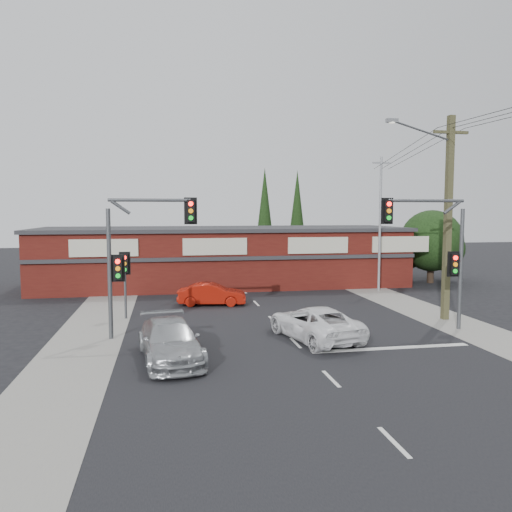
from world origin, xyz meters
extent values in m
plane|color=black|center=(0.00, 0.00, 0.00)|extent=(120.00, 120.00, 0.00)
cube|color=black|center=(0.00, 5.00, 0.01)|extent=(14.00, 70.00, 0.01)
cube|color=gray|center=(-8.50, 5.00, 0.01)|extent=(3.00, 70.00, 0.02)
cube|color=gray|center=(8.50, 5.00, 0.01)|extent=(3.00, 70.00, 0.02)
cube|color=silver|center=(3.50, -1.50, 0.01)|extent=(6.50, 0.35, 0.01)
imported|color=white|center=(0.95, 0.42, 0.70)|extent=(3.45, 5.43, 1.40)
imported|color=#A6A9AC|center=(-5.07, -1.54, 0.72)|extent=(2.62, 5.15, 1.43)
imported|color=#A2160A|center=(-2.60, 8.89, 0.64)|extent=(4.04, 1.92, 1.28)
cube|color=silver|center=(0.00, -9.03, 0.01)|extent=(0.12, 1.60, 0.01)
cube|color=silver|center=(0.00, -4.54, 0.01)|extent=(0.12, 1.60, 0.01)
cube|color=silver|center=(0.00, -0.06, 0.01)|extent=(0.12, 1.60, 0.01)
cube|color=silver|center=(0.00, 4.43, 0.01)|extent=(0.12, 1.60, 0.01)
cube|color=silver|center=(0.00, 8.91, 0.01)|extent=(0.12, 1.60, 0.01)
cube|color=silver|center=(0.00, 13.40, 0.01)|extent=(0.12, 1.60, 0.01)
cube|color=silver|center=(0.00, 17.88, 0.01)|extent=(0.12, 1.60, 0.01)
cube|color=silver|center=(0.00, 22.37, 0.01)|extent=(0.12, 1.60, 0.01)
cube|color=silver|center=(0.00, 26.85, 0.01)|extent=(0.12, 1.60, 0.01)
cube|color=silver|center=(0.00, 31.34, 0.01)|extent=(0.12, 1.60, 0.01)
cube|color=#45110D|center=(-1.00, 17.00, 2.00)|extent=(26.00, 8.00, 4.00)
cube|color=#2D2D30|center=(-1.00, 17.00, 4.10)|extent=(26.40, 8.40, 0.25)
cube|color=beige|center=(-9.00, 12.95, 3.10)|extent=(4.20, 0.12, 1.10)
cube|color=beige|center=(-2.00, 12.95, 3.10)|extent=(4.20, 0.12, 1.10)
cube|color=beige|center=(5.00, 12.95, 3.10)|extent=(4.20, 0.12, 1.10)
cube|color=beige|center=(11.00, 12.95, 3.10)|extent=(4.20, 0.12, 1.10)
cube|color=#2D2D30|center=(-1.00, 12.90, 2.30)|extent=(26.00, 0.15, 0.25)
cylinder|color=#2D2116|center=(14.50, 15.00, 0.90)|extent=(0.50, 0.50, 1.80)
sphere|color=black|center=(14.50, 15.00, 3.20)|extent=(4.60, 4.60, 4.60)
sphere|color=black|center=(16.00, 16.00, 2.50)|extent=(3.40, 3.40, 3.40)
sphere|color=black|center=(13.20, 16.40, 2.30)|extent=(2.80, 2.80, 2.80)
cylinder|color=#2D2116|center=(3.50, 24.00, 1.00)|extent=(0.24, 0.24, 2.00)
cone|color=black|center=(3.50, 24.00, 5.50)|extent=(1.80, 1.80, 7.50)
cylinder|color=#2D2116|center=(7.00, 26.00, 1.00)|extent=(0.24, 0.24, 2.00)
cone|color=black|center=(7.00, 26.00, 5.50)|extent=(1.80, 1.80, 7.50)
cylinder|color=#47494C|center=(-7.50, 2.00, 2.75)|extent=(0.18, 0.18, 5.50)
cylinder|color=#47494C|center=(-5.80, 2.00, 5.85)|extent=(3.40, 0.14, 0.14)
cylinder|color=#47494C|center=(-6.99, 2.00, 5.55)|extent=(0.82, 0.14, 0.63)
cube|color=black|center=(-4.10, 2.00, 5.40)|extent=(0.32, 0.22, 0.95)
cube|color=black|center=(-4.10, 2.07, 5.40)|extent=(0.55, 0.04, 1.15)
cylinder|color=#FF0C07|center=(-4.10, 1.87, 5.70)|extent=(0.20, 0.06, 0.20)
cylinder|color=orange|center=(-4.10, 1.87, 5.40)|extent=(0.20, 0.06, 0.20)
cylinder|color=#0CE526|center=(-4.10, 1.87, 5.10)|extent=(0.20, 0.06, 0.20)
cube|color=black|center=(-7.15, 2.00, 3.00)|extent=(0.32, 0.22, 0.95)
cube|color=black|center=(-7.15, 2.07, 3.00)|extent=(0.55, 0.04, 1.15)
cylinder|color=#FF0C07|center=(-7.15, 1.87, 3.30)|extent=(0.20, 0.06, 0.20)
cylinder|color=orange|center=(-7.15, 1.87, 3.00)|extent=(0.20, 0.06, 0.20)
cylinder|color=#0CE526|center=(-7.15, 1.87, 2.70)|extent=(0.20, 0.06, 0.20)
cylinder|color=#47494C|center=(8.00, 1.00, 2.75)|extent=(0.18, 0.18, 5.50)
cylinder|color=#47494C|center=(6.20, 1.00, 5.85)|extent=(3.60, 0.14, 0.14)
cylinder|color=#47494C|center=(7.46, 1.00, 5.55)|extent=(0.82, 0.14, 0.63)
cube|color=black|center=(4.40, 1.00, 5.40)|extent=(0.32, 0.22, 0.95)
cube|color=black|center=(4.40, 1.07, 5.40)|extent=(0.55, 0.04, 1.15)
cylinder|color=#FF0C07|center=(4.40, 0.87, 5.70)|extent=(0.20, 0.06, 0.20)
cylinder|color=orange|center=(4.40, 0.87, 5.40)|extent=(0.20, 0.06, 0.20)
cylinder|color=#0CE526|center=(4.40, 0.87, 5.10)|extent=(0.20, 0.06, 0.20)
cube|color=black|center=(7.65, 1.00, 3.00)|extent=(0.32, 0.22, 0.95)
cube|color=black|center=(7.65, 1.07, 3.00)|extent=(0.55, 0.04, 1.15)
cylinder|color=#FF0C07|center=(7.65, 0.87, 3.30)|extent=(0.20, 0.06, 0.20)
cylinder|color=orange|center=(7.65, 0.87, 3.00)|extent=(0.20, 0.06, 0.20)
cylinder|color=#0CE526|center=(7.65, 0.87, 2.70)|extent=(0.20, 0.06, 0.20)
cylinder|color=#47494C|center=(-7.20, 6.00, 1.50)|extent=(0.12, 0.12, 3.00)
cube|color=black|center=(-7.20, 6.00, 2.80)|extent=(0.32, 0.22, 0.95)
cube|color=black|center=(-7.20, 6.07, 2.80)|extent=(0.55, 0.04, 1.15)
cylinder|color=#FF0C07|center=(-7.20, 5.87, 3.10)|extent=(0.20, 0.06, 0.20)
cylinder|color=orange|center=(-7.20, 5.87, 2.80)|extent=(0.20, 0.06, 0.20)
cylinder|color=#0CE526|center=(-7.20, 5.87, 2.50)|extent=(0.20, 0.06, 0.20)
cube|color=#4C492A|center=(8.50, 3.00, 5.00)|extent=(0.30, 0.30, 10.00)
cube|color=#4C492A|center=(8.50, 3.00, 9.20)|extent=(1.80, 0.14, 0.14)
cylinder|color=#47494C|center=(6.90, 2.85, 9.20)|extent=(3.23, 0.39, 0.89)
cube|color=slate|center=(5.30, 2.70, 9.60)|extent=(0.55, 0.25, 0.18)
cylinder|color=silver|center=(5.30, 2.70, 9.50)|extent=(0.28, 0.28, 0.05)
cylinder|color=gray|center=(9.00, 12.00, 4.50)|extent=(0.16, 0.16, 9.00)
cube|color=gray|center=(9.00, 12.00, 8.60)|extent=(1.20, 0.10, 0.10)
cylinder|color=black|center=(8.15, 7.50, 8.80)|extent=(0.73, 9.01, 1.22)
cylinder|color=black|center=(8.75, 7.50, 8.80)|extent=(0.52, 9.00, 1.22)
cylinder|color=black|center=(9.34, 7.50, 8.80)|extent=(0.31, 9.00, 1.22)
camera|label=1|loc=(-5.16, -19.46, 5.36)|focal=35.00mm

